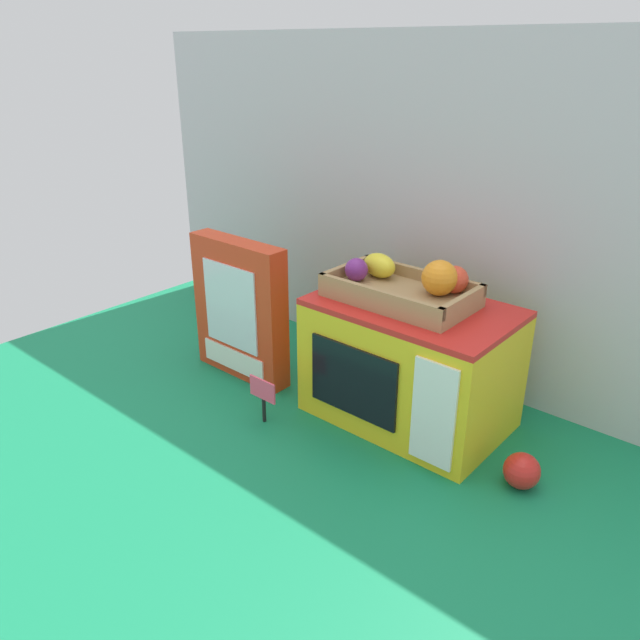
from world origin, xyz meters
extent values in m
plane|color=#147A4C|center=(0.00, 0.00, 0.00)|extent=(1.70, 1.70, 0.00)
cube|color=#B7BABF|center=(0.00, 0.28, 0.38)|extent=(1.61, 0.03, 0.76)
cube|color=yellow|center=(0.16, 0.06, 0.12)|extent=(0.39, 0.25, 0.24)
cube|color=red|center=(0.16, 0.06, 0.25)|extent=(0.39, 0.25, 0.01)
cube|color=black|center=(0.11, -0.07, 0.12)|extent=(0.21, 0.01, 0.15)
cube|color=white|center=(0.29, -0.07, 0.12)|extent=(0.09, 0.01, 0.21)
cube|color=#A37F51|center=(0.13, 0.06, 0.27)|extent=(0.29, 0.17, 0.02)
cube|color=#A37F51|center=(0.13, -0.02, 0.29)|extent=(0.29, 0.01, 0.02)
cube|color=#A37F51|center=(0.13, 0.14, 0.29)|extent=(0.29, 0.01, 0.02)
cube|color=#A37F51|center=(-0.01, 0.06, 0.29)|extent=(0.01, 0.17, 0.02)
cube|color=#A37F51|center=(0.26, 0.06, 0.29)|extent=(0.01, 0.17, 0.02)
ellipsoid|color=yellow|center=(0.05, 0.10, 0.30)|extent=(0.09, 0.06, 0.05)
sphere|color=#72287F|center=(0.02, 0.05, 0.30)|extent=(0.05, 0.05, 0.05)
sphere|color=#E04228|center=(0.21, 0.12, 0.31)|extent=(0.05, 0.05, 0.05)
sphere|color=orange|center=(0.19, 0.09, 0.31)|extent=(0.07, 0.07, 0.07)
cube|color=red|center=(-0.25, -0.03, 0.16)|extent=(0.26, 0.05, 0.33)
cube|color=silver|center=(-0.25, -0.06, 0.18)|extent=(0.17, 0.00, 0.20)
cube|color=white|center=(-0.25, -0.06, 0.05)|extent=(0.20, 0.00, 0.05)
cylinder|color=black|center=(-0.06, -0.15, 0.03)|extent=(0.01, 0.01, 0.06)
cube|color=#F44C6B|center=(-0.06, -0.15, 0.08)|extent=(0.07, 0.00, 0.05)
sphere|color=red|center=(0.44, 0.00, 0.03)|extent=(0.07, 0.07, 0.07)
camera|label=1|loc=(0.76, -0.92, 0.72)|focal=35.01mm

